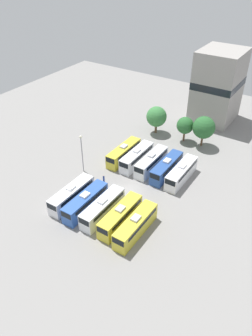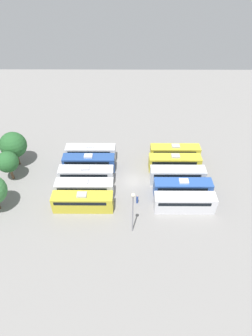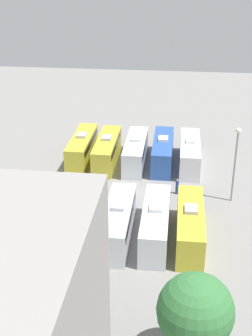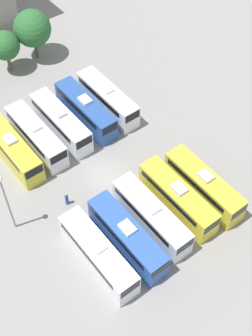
{
  "view_description": "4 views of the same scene",
  "coord_description": "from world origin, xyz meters",
  "px_view_note": "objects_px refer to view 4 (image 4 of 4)",
  "views": [
    {
      "loc": [
        26.4,
        -41.36,
        39.71
      ],
      "look_at": [
        -2.0,
        1.96,
        3.32
      ],
      "focal_mm": 35.0,
      "sensor_mm": 36.0,
      "label": 1
    },
    {
      "loc": [
        -36.44,
        1.05,
        34.32
      ],
      "look_at": [
        1.99,
        1.26,
        1.61
      ],
      "focal_mm": 28.0,
      "sensor_mm": 36.0,
      "label": 2
    },
    {
      "loc": [
        -5.22,
        45.95,
        24.91
      ],
      "look_at": [
        0.37,
        -1.69,
        2.39
      ],
      "focal_mm": 50.0,
      "sensor_mm": 36.0,
      "label": 3
    },
    {
      "loc": [
        -18.15,
        -27.47,
        42.05
      ],
      "look_at": [
        1.85,
        -1.66,
        1.52
      ],
      "focal_mm": 50.0,
      "sensor_mm": 36.0,
      "label": 4
    }
  ],
  "objects_px": {
    "worker_person": "(67,199)",
    "light_pole": "(5,195)",
    "bus_1": "(127,236)",
    "bus_5": "(12,149)",
    "bus_4": "(204,185)",
    "tree_2": "(32,28)",
    "bus_2": "(151,216)",
    "bus_0": "(98,253)",
    "tree_1": "(5,46)",
    "bus_3": "(178,197)",
    "bus_6": "(36,135)",
    "bus_9": "(107,98)",
    "bus_7": "(61,122)",
    "bus_8": "(86,109)"
  },
  "relations": [
    {
      "from": "bus_5",
      "to": "tree_2",
      "type": "distance_m",
      "value": 19.21
    },
    {
      "from": "bus_7",
      "to": "light_pole",
      "type": "bearing_deg",
      "value": -143.11
    },
    {
      "from": "bus_5",
      "to": "worker_person",
      "type": "height_order",
      "value": "bus_5"
    },
    {
      "from": "bus_7",
      "to": "bus_5",
      "type": "bearing_deg",
      "value": -178.15
    },
    {
      "from": "bus_1",
      "to": "bus_3",
      "type": "bearing_deg",
      "value": 3.63
    },
    {
      "from": "worker_person",
      "to": "tree_2",
      "type": "xyz_separation_m",
      "value": [
        10.58,
        23.94,
        3.9
      ]
    },
    {
      "from": "bus_1",
      "to": "bus_3",
      "type": "height_order",
      "value": "same"
    },
    {
      "from": "bus_2",
      "to": "bus_6",
      "type": "xyz_separation_m",
      "value": [
        -3.53,
        16.87,
        0.0
      ]
    },
    {
      "from": "bus_2",
      "to": "bus_3",
      "type": "xyz_separation_m",
      "value": [
        3.66,
        0.04,
        0.0
      ]
    },
    {
      "from": "bus_0",
      "to": "bus_9",
      "type": "relative_size",
      "value": 1.0
    },
    {
      "from": "bus_3",
      "to": "bus_6",
      "type": "distance_m",
      "value": 18.3
    },
    {
      "from": "bus_3",
      "to": "light_pole",
      "type": "distance_m",
      "value": 17.67
    },
    {
      "from": "bus_1",
      "to": "bus_5",
      "type": "distance_m",
      "value": 17.51
    },
    {
      "from": "bus_9",
      "to": "tree_1",
      "type": "distance_m",
      "value": 15.86
    },
    {
      "from": "bus_2",
      "to": "bus_8",
      "type": "bearing_deg",
      "value": 78.1
    },
    {
      "from": "bus_7",
      "to": "bus_9",
      "type": "distance_m",
      "value": 6.91
    },
    {
      "from": "bus_3",
      "to": "worker_person",
      "type": "bearing_deg",
      "value": 140.24
    },
    {
      "from": "bus_5",
      "to": "bus_9",
      "type": "relative_size",
      "value": 1.0
    },
    {
      "from": "bus_9",
      "to": "tree_2",
      "type": "bearing_deg",
      "value": 96.7
    },
    {
      "from": "bus_9",
      "to": "bus_3",
      "type": "bearing_deg",
      "value": -100.8
    },
    {
      "from": "bus_7",
      "to": "light_pole",
      "type": "xyz_separation_m",
      "value": [
        -11.3,
        -8.48,
        3.91
      ]
    },
    {
      "from": "bus_5",
      "to": "tree_2",
      "type": "height_order",
      "value": "tree_2"
    },
    {
      "from": "bus_1",
      "to": "bus_2",
      "type": "distance_m",
      "value": 3.45
    },
    {
      "from": "bus_0",
      "to": "tree_1",
      "type": "bearing_deg",
      "value": 76.52
    },
    {
      "from": "bus_7",
      "to": "bus_8",
      "type": "distance_m",
      "value": 3.6
    },
    {
      "from": "bus_6",
      "to": "bus_7",
      "type": "height_order",
      "value": "same"
    },
    {
      "from": "bus_4",
      "to": "bus_5",
      "type": "xyz_separation_m",
      "value": [
        -13.73,
        17.23,
        0.0
      ]
    },
    {
      "from": "bus_4",
      "to": "light_pole",
      "type": "distance_m",
      "value": 20.76
    },
    {
      "from": "bus_5",
      "to": "bus_8",
      "type": "bearing_deg",
      "value": 0.75
    },
    {
      "from": "bus_2",
      "to": "worker_person",
      "type": "relative_size",
      "value": 5.64
    },
    {
      "from": "bus_5",
      "to": "bus_4",
      "type": "bearing_deg",
      "value": -51.44
    },
    {
      "from": "bus_0",
      "to": "tree_1",
      "type": "relative_size",
      "value": 1.66
    },
    {
      "from": "bus_3",
      "to": "bus_8",
      "type": "height_order",
      "value": "same"
    },
    {
      "from": "bus_4",
      "to": "worker_person",
      "type": "height_order",
      "value": "bus_4"
    },
    {
      "from": "bus_6",
      "to": "bus_7",
      "type": "distance_m",
      "value": 3.5
    },
    {
      "from": "bus_7",
      "to": "bus_4",
      "type": "bearing_deg",
      "value": -68.11
    },
    {
      "from": "bus_1",
      "to": "bus_9",
      "type": "xyz_separation_m",
      "value": [
        10.3,
        17.29,
        0.0
      ]
    },
    {
      "from": "light_pole",
      "to": "tree_1",
      "type": "height_order",
      "value": "light_pole"
    },
    {
      "from": "bus_5",
      "to": "bus_7",
      "type": "bearing_deg",
      "value": 1.85
    },
    {
      "from": "bus_7",
      "to": "worker_person",
      "type": "distance_m",
      "value": 10.87
    },
    {
      "from": "bus_9",
      "to": "tree_1",
      "type": "relative_size",
      "value": 1.66
    },
    {
      "from": "bus_2",
      "to": "tree_1",
      "type": "height_order",
      "value": "tree_1"
    },
    {
      "from": "bus_5",
      "to": "light_pole",
      "type": "bearing_deg",
      "value": -119.0
    },
    {
      "from": "worker_person",
      "to": "light_pole",
      "type": "xyz_separation_m",
      "value": [
        -5.91,
        0.91,
        4.82
      ]
    },
    {
      "from": "bus_0",
      "to": "bus_1",
      "type": "bearing_deg",
      "value": -3.46
    },
    {
      "from": "worker_person",
      "to": "light_pole",
      "type": "distance_m",
      "value": 7.68
    },
    {
      "from": "bus_1",
      "to": "bus_6",
      "type": "xyz_separation_m",
      "value": [
        -0.11,
        17.28,
        0.0
      ]
    },
    {
      "from": "bus_3",
      "to": "bus_9",
      "type": "xyz_separation_m",
      "value": [
        3.21,
        16.84,
        0.0
      ]
    },
    {
      "from": "bus_1",
      "to": "tree_2",
      "type": "bearing_deg",
      "value": 74.97
    },
    {
      "from": "bus_3",
      "to": "bus_7",
      "type": "height_order",
      "value": "same"
    }
  ]
}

